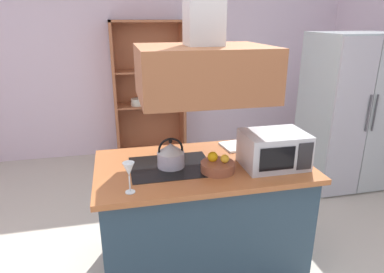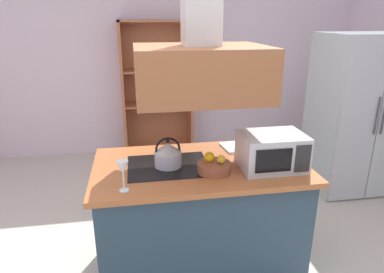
{
  "view_description": "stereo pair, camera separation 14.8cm",
  "coord_description": "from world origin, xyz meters",
  "px_view_note": "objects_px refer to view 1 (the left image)",
  "views": [
    {
      "loc": [
        -0.49,
        -2.04,
        1.95
      ],
      "look_at": [
        0.11,
        0.61,
        1.0
      ],
      "focal_mm": 31.96,
      "sensor_mm": 36.0,
      "label": 1
    },
    {
      "loc": [
        -0.35,
        -2.07,
        1.95
      ],
      "look_at": [
        0.11,
        0.61,
        1.0
      ],
      "focal_mm": 31.96,
      "sensor_mm": 36.0,
      "label": 2
    }
  ],
  "objects_px": {
    "dish_cabinet": "(149,98)",
    "fruit_bowl": "(218,166)",
    "refrigerator": "(347,112)",
    "microwave": "(274,149)",
    "kettle": "(171,155)",
    "wine_glass_on_counter": "(129,171)",
    "cutting_board": "(242,145)"
  },
  "relations": [
    {
      "from": "microwave",
      "to": "kettle",
      "type": "bearing_deg",
      "value": 168.6
    },
    {
      "from": "refrigerator",
      "to": "kettle",
      "type": "height_order",
      "value": "refrigerator"
    },
    {
      "from": "cutting_board",
      "to": "wine_glass_on_counter",
      "type": "height_order",
      "value": "wine_glass_on_counter"
    },
    {
      "from": "refrigerator",
      "to": "wine_glass_on_counter",
      "type": "relative_size",
      "value": 8.73
    },
    {
      "from": "dish_cabinet",
      "to": "fruit_bowl",
      "type": "distance_m",
      "value": 2.69
    },
    {
      "from": "cutting_board",
      "to": "refrigerator",
      "type": "bearing_deg",
      "value": 26.26
    },
    {
      "from": "wine_glass_on_counter",
      "to": "fruit_bowl",
      "type": "xyz_separation_m",
      "value": [
        0.63,
        0.18,
        -0.11
      ]
    },
    {
      "from": "refrigerator",
      "to": "cutting_board",
      "type": "bearing_deg",
      "value": -153.74
    },
    {
      "from": "dish_cabinet",
      "to": "kettle",
      "type": "xyz_separation_m",
      "value": [
        -0.1,
        -2.52,
        0.14
      ]
    },
    {
      "from": "kettle",
      "to": "wine_glass_on_counter",
      "type": "distance_m",
      "value": 0.47
    },
    {
      "from": "dish_cabinet",
      "to": "wine_glass_on_counter",
      "type": "distance_m",
      "value": 2.89
    },
    {
      "from": "fruit_bowl",
      "to": "kettle",
      "type": "bearing_deg",
      "value": 153.72
    },
    {
      "from": "kettle",
      "to": "microwave",
      "type": "height_order",
      "value": "microwave"
    },
    {
      "from": "kettle",
      "to": "fruit_bowl",
      "type": "relative_size",
      "value": 0.91
    },
    {
      "from": "refrigerator",
      "to": "dish_cabinet",
      "type": "distance_m",
      "value": 2.61
    },
    {
      "from": "dish_cabinet",
      "to": "wine_glass_on_counter",
      "type": "height_order",
      "value": "dish_cabinet"
    },
    {
      "from": "kettle",
      "to": "microwave",
      "type": "bearing_deg",
      "value": -11.4
    },
    {
      "from": "refrigerator",
      "to": "microwave",
      "type": "bearing_deg",
      "value": -141.24
    },
    {
      "from": "cutting_board",
      "to": "fruit_bowl",
      "type": "distance_m",
      "value": 0.57
    },
    {
      "from": "dish_cabinet",
      "to": "fruit_bowl",
      "type": "bearing_deg",
      "value": -85.42
    },
    {
      "from": "kettle",
      "to": "fruit_bowl",
      "type": "xyz_separation_m",
      "value": [
        0.31,
        -0.15,
        -0.05
      ]
    },
    {
      "from": "refrigerator",
      "to": "wine_glass_on_counter",
      "type": "bearing_deg",
      "value": -151.41
    },
    {
      "from": "microwave",
      "to": "dish_cabinet",
      "type": "bearing_deg",
      "value": 103.6
    },
    {
      "from": "dish_cabinet",
      "to": "cutting_board",
      "type": "bearing_deg",
      "value": -75.74
    },
    {
      "from": "dish_cabinet",
      "to": "fruit_bowl",
      "type": "relative_size",
      "value": 7.82
    },
    {
      "from": "dish_cabinet",
      "to": "cutting_board",
      "type": "relative_size",
      "value": 5.66
    },
    {
      "from": "kettle",
      "to": "microwave",
      "type": "relative_size",
      "value": 0.49
    },
    {
      "from": "wine_glass_on_counter",
      "to": "cutting_board",
      "type": "bearing_deg",
      "value": 32.19
    },
    {
      "from": "refrigerator",
      "to": "cutting_board",
      "type": "xyz_separation_m",
      "value": [
        -1.61,
        -0.79,
        0.01
      ]
    },
    {
      "from": "wine_glass_on_counter",
      "to": "fruit_bowl",
      "type": "height_order",
      "value": "wine_glass_on_counter"
    },
    {
      "from": "wine_glass_on_counter",
      "to": "fruit_bowl",
      "type": "bearing_deg",
      "value": 15.92
    },
    {
      "from": "microwave",
      "to": "refrigerator",
      "type": "bearing_deg",
      "value": 38.76
    }
  ]
}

